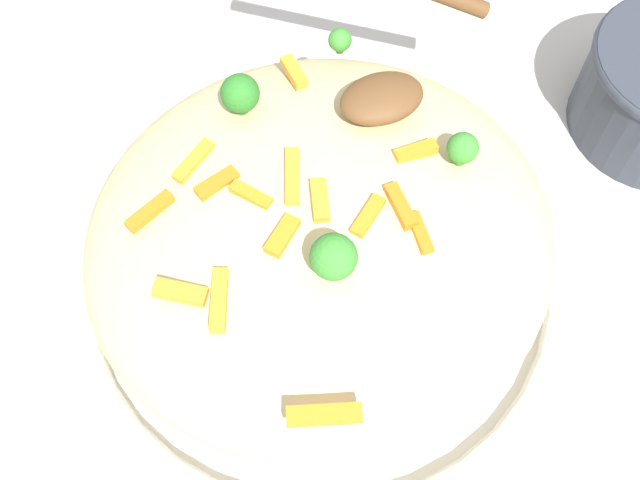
{
  "coord_description": "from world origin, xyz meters",
  "views": [
    {
      "loc": [
        0.09,
        0.22,
        0.51
      ],
      "look_at": [
        0.0,
        0.0,
        0.07
      ],
      "focal_mm": 42.62,
      "sensor_mm": 36.0,
      "label": 1
    }
  ],
  "objects": [
    {
      "name": "carrot_piece_5",
      "position": [
        0.1,
        -0.04,
        0.11
      ],
      "size": [
        0.03,
        0.02,
        0.01
      ],
      "primitive_type": "cube",
      "rotation": [
        0.0,
        0.0,
        3.57
      ],
      "color": "orange",
      "rests_on": "pasta_mound"
    },
    {
      "name": "broccoli_floret_2",
      "position": [
        -0.1,
        0.0,
        0.13
      ],
      "size": [
        0.02,
        0.02,
        0.03
      ],
      "color": "#377928",
      "rests_on": "pasta_mound"
    },
    {
      "name": "carrot_piece_8",
      "position": [
        0.04,
        -0.02,
        0.12
      ],
      "size": [
        0.02,
        0.03,
        0.01
      ],
      "primitive_type": "cube",
      "rotation": [
        0.0,
        0.0,
        2.21
      ],
      "color": "orange",
      "rests_on": "pasta_mound"
    },
    {
      "name": "carrot_piece_6",
      "position": [
        0.03,
        0.01,
        0.12
      ],
      "size": [
        0.03,
        0.03,
        0.01
      ],
      "primitive_type": "cube",
      "rotation": [
        0.0,
        0.0,
        3.84
      ],
      "color": "orange",
      "rests_on": "pasta_mound"
    },
    {
      "name": "carrot_piece_0",
      "position": [
        -0.04,
        0.02,
        0.12
      ],
      "size": [
        0.01,
        0.03,
        0.01
      ],
      "primitive_type": "cube",
      "rotation": [
        0.0,
        0.0,
        1.57
      ],
      "color": "orange",
      "rests_on": "pasta_mound"
    },
    {
      "name": "carrot_piece_1",
      "position": [
        -0.07,
        -0.01,
        0.12
      ],
      "size": [
        0.03,
        0.01,
        0.01
      ],
      "primitive_type": "cube",
      "rotation": [
        0.0,
        0.0,
        6.25
      ],
      "color": "orange",
      "rests_on": "pasta_mound"
    },
    {
      "name": "pasta_mound",
      "position": [
        0.0,
        0.0,
        0.08
      ],
      "size": [
        0.31,
        0.29,
        0.09
      ],
      "primitive_type": "ellipsoid",
      "color": "#DBC689",
      "rests_on": "serving_bowl"
    },
    {
      "name": "carrot_piece_11",
      "position": [
        0.08,
        0.04,
        0.12
      ],
      "size": [
        0.02,
        0.04,
        0.01
      ],
      "primitive_type": "cube",
      "rotation": [
        0.0,
        0.0,
        1.19
      ],
      "color": "orange",
      "rests_on": "pasta_mound"
    },
    {
      "name": "carrot_piece_9",
      "position": [
        -0.02,
        0.02,
        0.12
      ],
      "size": [
        0.03,
        0.03,
        0.01
      ],
      "primitive_type": "cube",
      "rotation": [
        0.0,
        0.0,
        0.66
      ],
      "color": "orange",
      "rests_on": "pasta_mound"
    },
    {
      "name": "carrot_piece_2",
      "position": [
        0.1,
        0.02,
        0.11
      ],
      "size": [
        0.03,
        0.03,
        0.01
      ],
      "primitive_type": "cube",
      "rotation": [
        0.0,
        0.0,
        5.68
      ],
      "color": "orange",
      "rests_on": "pasta_mound"
    },
    {
      "name": "broccoli_floret_3",
      "position": [
        -0.06,
        -0.11,
        0.12
      ],
      "size": [
        0.02,
        0.02,
        0.02
      ],
      "color": "#377928",
      "rests_on": "pasta_mound"
    },
    {
      "name": "carrot_piece_7",
      "position": [
        -0.05,
        0.04,
        0.12
      ],
      "size": [
        0.01,
        0.03,
        0.01
      ],
      "primitive_type": "cube",
      "rotation": [
        0.0,
        0.0,
        1.48
      ],
      "color": "orange",
      "rests_on": "pasta_mound"
    },
    {
      "name": "broccoli_floret_1",
      "position": [
        0.02,
        -0.09,
        0.13
      ],
      "size": [
        0.03,
        0.03,
        0.03
      ],
      "color": "#296820",
      "rests_on": "pasta_mound"
    },
    {
      "name": "carrot_piece_13",
      "position": [
        -0.02,
        -0.11,
        0.12
      ],
      "size": [
        0.01,
        0.03,
        0.01
      ],
      "primitive_type": "cube",
      "rotation": [
        0.0,
        0.0,
        1.65
      ],
      "color": "orange",
      "rests_on": "pasta_mound"
    },
    {
      "name": "broccoli_floret_0",
      "position": [
        0.01,
        0.05,
        0.14
      ],
      "size": [
        0.03,
        0.03,
        0.03
      ],
      "color": "#377928",
      "rests_on": "pasta_mound"
    },
    {
      "name": "ground_plane",
      "position": [
        0.0,
        0.0,
        0.0
      ],
      "size": [
        2.4,
        2.4,
        0.0
      ],
      "primitive_type": "plane",
      "color": "beige"
    },
    {
      "name": "carrot_piece_4",
      "position": [
        0.05,
        -0.04,
        0.12
      ],
      "size": [
        0.03,
        0.02,
        0.01
      ],
      "primitive_type": "cube",
      "rotation": [
        0.0,
        0.0,
        3.42
      ],
      "color": "orange",
      "rests_on": "pasta_mound"
    },
    {
      "name": "carrot_piece_14",
      "position": [
        0.06,
        -0.06,
        0.11
      ],
      "size": [
        0.03,
        0.03,
        0.01
      ],
      "primitive_type": "cube",
      "rotation": [
        0.0,
        0.0,
        0.61
      ],
      "color": "orange",
      "rests_on": "pasta_mound"
    },
    {
      "name": "carrot_piece_12",
      "position": [
        0.01,
        -0.02,
        0.12
      ],
      "size": [
        0.02,
        0.04,
        0.01
      ],
      "primitive_type": "cube",
      "rotation": [
        0.0,
        0.0,
        1.21
      ],
      "color": "orange",
      "rests_on": "pasta_mound"
    },
    {
      "name": "carrot_piece_10",
      "position": [
        0.0,
        -0.0,
        0.12
      ],
      "size": [
        0.02,
        0.03,
        0.01
      ],
      "primitive_type": "cube",
      "rotation": [
        0.0,
        0.0,
        4.43
      ],
      "color": "orange",
      "rests_on": "pasta_mound"
    },
    {
      "name": "serving_spoon",
      "position": [
        -0.07,
        -0.08,
        0.14
      ],
      "size": [
        0.15,
        0.12,
        0.09
      ],
      "color": "brown",
      "rests_on": "pasta_mound"
    },
    {
      "name": "carrot_piece_3",
      "position": [
        0.05,
        0.12,
        0.12
      ],
      "size": [
        0.04,
        0.02,
        0.01
      ],
      "primitive_type": "cube",
      "rotation": [
        0.0,
        0.0,
        5.96
      ],
      "color": "orange",
      "rests_on": "pasta_mound"
    },
    {
      "name": "serving_bowl",
      "position": [
        0.0,
        0.0,
        0.02
      ],
      "size": [
        0.35,
        0.35,
        0.04
      ],
      "color": "white",
      "rests_on": "ground_plane"
    }
  ]
}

